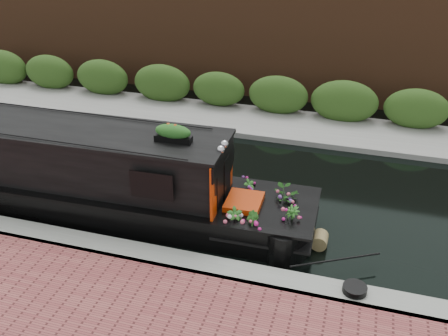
# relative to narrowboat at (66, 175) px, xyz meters

# --- Properties ---
(ground) EXTENTS (80.00, 80.00, 0.00)m
(ground) POSITION_rel_narrowboat_xyz_m (1.62, 1.76, -0.78)
(ground) COLOR black
(ground) RESTS_ON ground
(near_bank_coping) EXTENTS (40.00, 0.60, 0.50)m
(near_bank_coping) POSITION_rel_narrowboat_xyz_m (1.62, -1.54, -0.78)
(near_bank_coping) COLOR gray
(near_bank_coping) RESTS_ON ground
(far_bank_path) EXTENTS (40.00, 2.40, 0.34)m
(far_bank_path) POSITION_rel_narrowboat_xyz_m (1.62, 5.96, -0.78)
(far_bank_path) COLOR gray
(far_bank_path) RESTS_ON ground
(far_hedge) EXTENTS (40.00, 1.10, 2.80)m
(far_hedge) POSITION_rel_narrowboat_xyz_m (1.62, 6.86, -0.78)
(far_hedge) COLOR #2D4D19
(far_hedge) RESTS_ON ground
(far_brick_wall) EXTENTS (40.00, 1.00, 8.00)m
(far_brick_wall) POSITION_rel_narrowboat_xyz_m (1.62, 8.96, -0.78)
(far_brick_wall) COLOR #522F1B
(far_brick_wall) RESTS_ON ground
(narrowboat) EXTENTS (11.24, 2.27, 2.62)m
(narrowboat) POSITION_rel_narrowboat_xyz_m (0.00, 0.00, 0.00)
(narrowboat) COLOR black
(narrowboat) RESTS_ON ground
(rope_fender) EXTENTS (0.34, 0.38, 0.34)m
(rope_fender) POSITION_rel_narrowboat_xyz_m (5.98, -0.00, -0.61)
(rope_fender) COLOR olive
(rope_fender) RESTS_ON ground
(coiled_mooring_rope) EXTENTS (0.44, 0.44, 0.12)m
(coiled_mooring_rope) POSITION_rel_narrowboat_xyz_m (6.78, -1.49, -0.47)
(coiled_mooring_rope) COLOR black
(coiled_mooring_rope) RESTS_ON near_bank_coping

